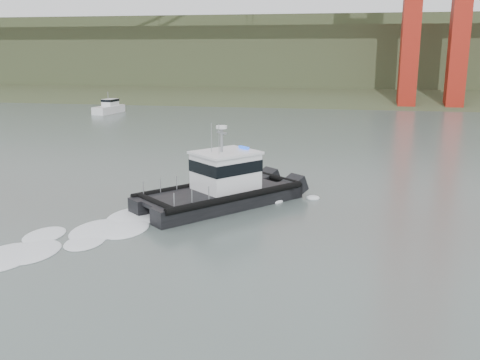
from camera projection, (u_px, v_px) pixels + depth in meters
name	position (u px, v px, depth m)	size (l,w,h in m)	color
ground	(191.00, 255.00, 27.00)	(400.00, 400.00, 0.00)	#505F5B
headlands	(319.00, 62.00, 145.04)	(500.00, 105.36, 27.12)	#364125
patrol_boat	(222.00, 185.00, 35.51)	(10.54, 11.32, 5.52)	black
motorboat	(109.00, 108.00, 87.86)	(3.17, 6.81, 3.61)	silver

